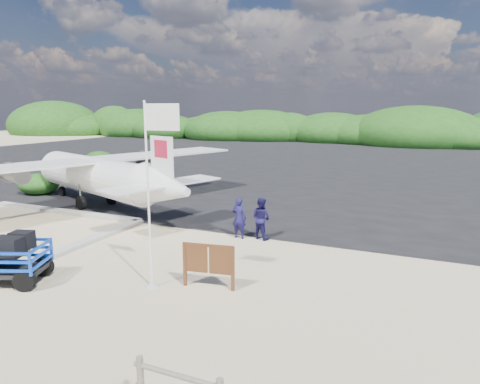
{
  "coord_description": "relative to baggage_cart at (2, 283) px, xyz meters",
  "views": [
    {
      "loc": [
        7.14,
        -10.28,
        5.11
      ],
      "look_at": [
        0.47,
        5.03,
        1.8
      ],
      "focal_mm": 32.0,
      "sensor_mm": 36.0,
      "label": 1
    }
  ],
  "objects": [
    {
      "name": "vegetation_band",
      "position": [
        4.11,
        57.18,
        0.0
      ],
      "size": [
        124.0,
        8.0,
        4.4
      ],
      "primitive_type": null,
      "color": "#B2B2B2",
      "rests_on": "ground"
    },
    {
      "name": "signboard",
      "position": [
        5.82,
        2.12,
        0.0
      ],
      "size": [
        1.64,
        0.4,
        1.35
      ],
      "primitive_type": null,
      "rotation": [
        0.0,
        0.0,
        0.15
      ],
      "color": "#593219",
      "rests_on": "ground"
    },
    {
      "name": "ground",
      "position": [
        4.11,
        2.18,
        0.0
      ],
      "size": [
        160.0,
        160.0,
        0.0
      ],
      "primitive_type": "plane",
      "color": "beige"
    },
    {
      "name": "baggage_cart",
      "position": [
        0.0,
        0.0,
        0.0
      ],
      "size": [
        3.22,
        2.56,
        1.41
      ],
      "primitive_type": null,
      "rotation": [
        0.0,
        0.0,
        0.39
      ],
      "color": "blue",
      "rests_on": "ground"
    },
    {
      "name": "flagpole",
      "position": [
        4.27,
        1.53,
        0.0
      ],
      "size": [
        1.07,
        0.47,
        5.3
      ],
      "primitive_type": null,
      "rotation": [
        0.0,
        0.0,
        0.02
      ],
      "color": "white",
      "rests_on": "ground"
    },
    {
      "name": "crew_a",
      "position": [
        4.68,
        6.88,
        0.82
      ],
      "size": [
        0.62,
        0.42,
        1.65
      ],
      "primitive_type": "imported",
      "rotation": [
        0.0,
        0.0,
        3.1
      ],
      "color": "#141141",
      "rests_on": "ground"
    },
    {
      "name": "crew_b",
      "position": [
        5.52,
        7.14,
        0.84
      ],
      "size": [
        0.97,
        0.86,
        1.67
      ],
      "primitive_type": "imported",
      "rotation": [
        0.0,
        0.0,
        2.82
      ],
      "color": "#141141",
      "rests_on": "ground"
    },
    {
      "name": "asphalt_apron",
      "position": [
        4.11,
        32.18,
        0.0
      ],
      "size": [
        90.0,
        50.0,
        0.04
      ],
      "primitive_type": null,
      "color": "#B2B2B2",
      "rests_on": "ground"
    }
  ]
}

